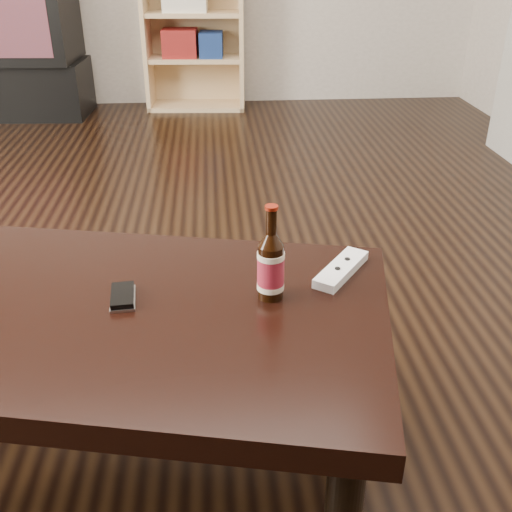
{
  "coord_description": "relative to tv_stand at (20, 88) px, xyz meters",
  "views": [
    {
      "loc": [
        0.58,
        -1.53,
        1.08
      ],
      "look_at": [
        0.66,
        -0.48,
        0.52
      ],
      "focal_mm": 42.0,
      "sensor_mm": 36.0,
      "label": 1
    }
  ],
  "objects": [
    {
      "name": "bookshelf",
      "position": [
        1.19,
        0.15,
        0.48
      ],
      "size": [
        0.7,
        0.36,
        1.27
      ],
      "rotation": [
        0.0,
        0.0,
        -0.07
      ],
      "color": "#D2B47F",
      "rests_on": "floor"
    },
    {
      "name": "tv",
      "position": [
        -0.0,
        -0.0,
        0.49
      ],
      "size": [
        0.86,
        0.56,
        0.62
      ],
      "rotation": [
        0.0,
        0.0,
        -0.06
      ],
      "color": "black",
      "rests_on": "tv_stand"
    },
    {
      "name": "coffee_table",
      "position": [
        1.07,
        -3.2,
        0.19
      ],
      "size": [
        1.24,
        0.88,
        0.42
      ],
      "rotation": [
        0.0,
        0.0,
        -0.21
      ],
      "color": "black",
      "rests_on": "floor"
    },
    {
      "name": "beer_bottle",
      "position": [
        1.4,
        -3.19,
        0.32
      ],
      "size": [
        0.07,
        0.07,
        0.2
      ],
      "rotation": [
        0.0,
        0.0,
        0.21
      ],
      "color": "black",
      "rests_on": "coffee_table"
    },
    {
      "name": "remote",
      "position": [
        1.57,
        -3.1,
        0.25
      ],
      "size": [
        0.15,
        0.18,
        0.02
      ],
      "rotation": [
        0.0,
        0.0,
        -0.63
      ],
      "color": "white",
      "rests_on": "coffee_table"
    },
    {
      "name": "floor",
      "position": [
        0.71,
        -2.71,
        -0.19
      ],
      "size": [
        5.0,
        6.0,
        0.01
      ],
      "primitive_type": "cube",
      "color": "black",
      "rests_on": "ground"
    },
    {
      "name": "tv_stand",
      "position": [
        0.0,
        0.0,
        0.0
      ],
      "size": [
        0.93,
        0.51,
        0.36
      ],
      "primitive_type": "cube",
      "rotation": [
        0.0,
        0.0,
        -0.06
      ],
      "color": "black",
      "rests_on": "floor"
    },
    {
      "name": "phone",
      "position": [
        1.1,
        -3.18,
        0.25
      ],
      "size": [
        0.06,
        0.1,
        0.02
      ],
      "rotation": [
        0.0,
        0.0,
        0.1
      ],
      "color": "#A9A9AB",
      "rests_on": "coffee_table"
    }
  ]
}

